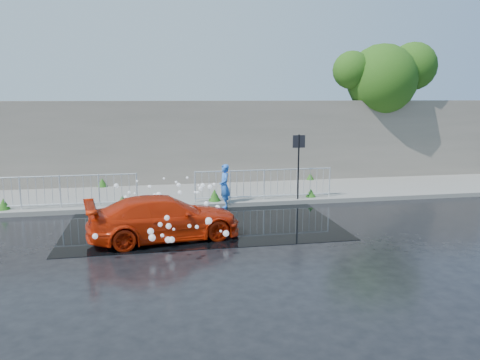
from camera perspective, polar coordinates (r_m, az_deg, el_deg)
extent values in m
plane|color=black|center=(13.37, -6.26, -6.51)|extent=(90.00, 90.00, 0.00)
cube|color=slate|center=(18.20, -7.54, -1.83)|extent=(30.00, 4.00, 0.15)
cube|color=slate|center=(16.25, -7.13, -3.25)|extent=(30.00, 0.25, 0.16)
cube|color=#6A6359|center=(20.10, -8.04, 4.55)|extent=(30.00, 0.60, 3.50)
cube|color=black|center=(14.37, -4.59, -5.28)|extent=(8.00, 5.00, 0.01)
cylinder|color=black|center=(16.90, 7.12, 1.31)|extent=(0.06, 0.06, 2.50)
cube|color=black|center=(16.77, 7.19, 4.68)|extent=(0.45, 0.04, 0.45)
cylinder|color=#332114|center=(23.71, 16.86, 6.50)|extent=(0.36, 0.36, 5.00)
sphere|color=#204811|center=(22.75, 16.94, 11.66)|extent=(3.20, 3.20, 3.20)
sphere|color=#204811|center=(23.50, 20.34, 12.88)|extent=(2.19, 2.19, 2.19)
sphere|color=#204811|center=(22.12, 13.46, 12.91)|extent=(1.70, 1.70, 1.70)
cylinder|color=silver|center=(16.44, -12.48, -1.05)|extent=(0.05, 0.05, 1.10)
cylinder|color=silver|center=(16.62, -21.19, 0.45)|extent=(5.00, 0.04, 0.04)
cylinder|color=silver|center=(16.79, -20.99, -2.75)|extent=(5.00, 0.04, 0.04)
cylinder|color=silver|center=(16.50, -5.52, -0.82)|extent=(0.05, 0.05, 1.10)
cylinder|color=silver|center=(17.66, 10.85, -0.23)|extent=(0.05, 0.05, 1.10)
cylinder|color=silver|center=(16.81, 2.96, 1.22)|extent=(5.00, 0.04, 0.04)
cylinder|color=silver|center=(16.99, 2.93, -1.94)|extent=(5.00, 0.04, 0.04)
cone|color=#154311|center=(17.24, -26.87, -2.62)|extent=(0.40, 0.40, 0.38)
cone|color=#154311|center=(16.59, -14.15, -2.38)|extent=(0.36, 0.36, 0.33)
cone|color=#154311|center=(16.69, -3.12, -1.84)|extent=(0.44, 0.44, 0.43)
cone|color=#154311|center=(17.53, 8.62, -1.55)|extent=(0.38, 0.38, 0.31)
cone|color=#154311|center=(20.09, -16.46, -0.30)|extent=(0.42, 0.42, 0.36)
cone|color=#154311|center=(21.17, 8.55, 0.44)|extent=(0.34, 0.34, 0.29)
sphere|color=white|center=(14.73, -13.77, -2.02)|extent=(0.10, 0.10, 0.10)
sphere|color=white|center=(14.72, -10.38, -1.90)|extent=(0.15, 0.15, 0.15)
sphere|color=white|center=(14.33, -14.93, -3.07)|extent=(0.14, 0.14, 0.14)
sphere|color=white|center=(15.89, -14.85, -0.69)|extent=(0.16, 0.16, 0.16)
sphere|color=white|center=(15.84, -9.26, 0.18)|extent=(0.08, 0.08, 0.08)
sphere|color=white|center=(15.81, -6.46, 0.27)|extent=(0.09, 0.09, 0.09)
sphere|color=white|center=(15.50, -10.98, -0.79)|extent=(0.11, 0.11, 0.11)
sphere|color=white|center=(14.03, -8.97, -3.59)|extent=(0.16, 0.16, 0.16)
sphere|color=white|center=(15.65, -4.59, -0.66)|extent=(0.15, 0.15, 0.15)
sphere|color=white|center=(14.24, -5.45, -3.54)|extent=(0.13, 0.13, 0.13)
sphere|color=white|center=(14.93, -9.87, -1.76)|extent=(0.18, 0.18, 0.18)
sphere|color=white|center=(14.41, -5.71, -3.53)|extent=(0.08, 0.08, 0.08)
sphere|color=white|center=(15.46, -3.67, -0.85)|extent=(0.16, 0.16, 0.16)
sphere|color=white|center=(14.49, -4.14, -2.89)|extent=(0.15, 0.15, 0.15)
sphere|color=white|center=(14.36, -11.74, -2.96)|extent=(0.08, 0.08, 0.08)
sphere|color=white|center=(15.68, -3.19, -0.53)|extent=(0.10, 0.10, 0.10)
sphere|color=white|center=(13.82, -5.91, -5.22)|extent=(0.09, 0.09, 0.09)
sphere|color=white|center=(15.85, -7.80, -0.26)|extent=(0.09, 0.09, 0.09)
sphere|color=white|center=(15.20, -7.49, -0.61)|extent=(0.14, 0.14, 0.14)
sphere|color=white|center=(14.71, -7.35, -1.52)|extent=(0.13, 0.13, 0.13)
sphere|color=white|center=(14.35, -14.36, -3.65)|extent=(0.15, 0.15, 0.15)
sphere|color=white|center=(14.26, -2.76, -3.35)|extent=(0.15, 0.15, 0.15)
sphere|color=white|center=(15.27, -4.84, -1.03)|extent=(0.14, 0.14, 0.14)
sphere|color=white|center=(15.02, -13.37, -1.49)|extent=(0.10, 0.10, 0.10)
sphere|color=white|center=(14.27, -8.23, -3.24)|extent=(0.10, 0.10, 0.10)
sphere|color=white|center=(15.72, -12.44, -0.13)|extent=(0.08, 0.08, 0.08)
sphere|color=white|center=(15.07, -5.51, -1.49)|extent=(0.09, 0.09, 0.09)
sphere|color=white|center=(14.36, -7.61, -3.30)|extent=(0.16, 0.16, 0.16)
sphere|color=white|center=(15.23, -12.70, -1.61)|extent=(0.07, 0.07, 0.07)
sphere|color=white|center=(15.24, -5.10, -0.65)|extent=(0.06, 0.06, 0.06)
sphere|color=white|center=(15.09, -5.20, -1.53)|extent=(0.10, 0.10, 0.10)
sphere|color=white|center=(14.02, -4.70, -4.50)|extent=(0.09, 0.09, 0.09)
sphere|color=white|center=(11.09, -9.70, -5.37)|extent=(0.11, 0.11, 0.11)
sphere|color=white|center=(10.82, -8.90, -4.58)|extent=(0.12, 0.12, 0.12)
sphere|color=white|center=(11.38, -5.28, -5.72)|extent=(0.10, 0.10, 0.10)
sphere|color=white|center=(11.63, -6.18, -5.60)|extent=(0.10, 0.10, 0.10)
sphere|color=white|center=(12.32, -1.72, -6.53)|extent=(0.17, 0.17, 0.17)
sphere|color=white|center=(11.72, -8.33, -7.22)|extent=(0.16, 0.16, 0.16)
sphere|color=white|center=(11.67, -8.09, -5.96)|extent=(0.07, 0.07, 0.07)
sphere|color=white|center=(12.06, -2.35, -6.24)|extent=(0.07, 0.07, 0.07)
sphere|color=white|center=(11.39, -10.84, -6.17)|extent=(0.16, 0.16, 0.16)
sphere|color=white|center=(11.71, -10.67, -6.93)|extent=(0.17, 0.17, 0.17)
sphere|color=white|center=(11.05, -3.83, -4.98)|extent=(0.17, 0.17, 0.17)
sphere|color=white|center=(11.35, -4.06, -5.25)|extent=(0.07, 0.07, 0.07)
sphere|color=white|center=(10.77, -8.70, -5.59)|extent=(0.13, 0.13, 0.13)
sphere|color=white|center=(12.09, -8.76, -7.22)|extent=(0.17, 0.17, 0.17)
sphere|color=white|center=(11.62, -9.46, -6.69)|extent=(0.09, 0.09, 0.09)
sphere|color=white|center=(11.44, -17.25, -6.57)|extent=(0.13, 0.13, 0.13)
imported|color=#BD2207|center=(12.81, -9.19, -4.58)|extent=(4.31, 2.33, 1.19)
imported|color=blue|center=(16.26, -1.90, -0.73)|extent=(0.41, 0.58, 1.51)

